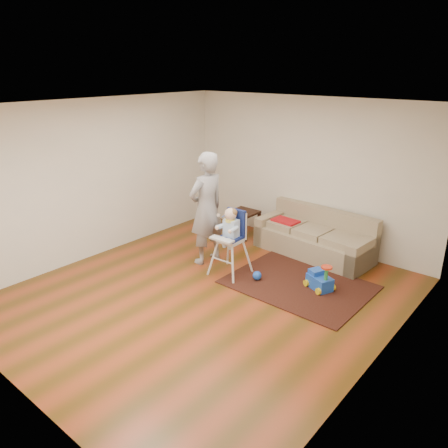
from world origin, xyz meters
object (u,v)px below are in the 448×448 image
Objects in this scene: ride_on_toy at (320,276)px; high_chair at (230,243)px; adult at (206,209)px; sofa at (314,234)px; toy_ball at (257,276)px; side_table at (243,224)px.

high_chair is (-1.37, -0.45, 0.31)m from ride_on_toy.
high_chair is at bearing 85.84° from adult.
sofa is 1.11× the size of adult.
high_chair is (-0.48, -0.07, 0.45)m from toy_ball.
side_table is at bearing 134.12° from toy_ball.
side_table is 2.46m from ride_on_toy.
toy_ball is (-0.89, -0.38, -0.14)m from ride_on_toy.
adult is (-1.26, -1.41, 0.55)m from sofa.
sofa reaches higher than ride_on_toy.
ride_on_toy is (2.24, -1.02, -0.03)m from side_table.
toy_ball is 0.67m from high_chair.
sofa is 1.50m from toy_ball.
toy_ball is at bearing -45.88° from side_table.
side_table is 3.59× the size of toy_ball.
toy_ball is (1.35, -1.39, -0.17)m from side_table.
toy_ball is 0.13× the size of high_chair.
ride_on_toy reaches higher than toy_ball.
sofa is at bearing 83.46° from toy_ball.
ride_on_toy is at bearing 16.48° from high_chair.
sofa is 4.18× the size of side_table.
toy_ball is 0.07× the size of adult.
high_chair reaches higher than sofa.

